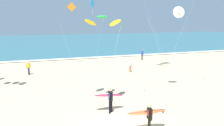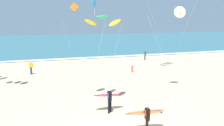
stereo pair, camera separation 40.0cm
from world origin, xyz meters
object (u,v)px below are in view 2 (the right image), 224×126
Objects in this scene: kite_arc_emerald_close at (102,21)px; bystander_blue_top at (145,55)px; bystander_yellow_top at (31,67)px; kite_delta_ivory_near at (180,12)px; surfer_lead at (109,97)px; surfer_trailing at (146,115)px; kite_diamond_amber_mid at (74,9)px; bystander_white_top at (132,66)px; kite_diamond_cobalt_extra at (95,6)px.

kite_arc_emerald_close reaches higher than bystander_blue_top.
bystander_blue_top is (16.52, 4.95, 0.00)m from bystander_yellow_top.
bystander_blue_top is (4.25, 15.31, -5.93)m from kite_delta_ivory_near.
surfer_lead is at bearing -159.18° from kite_delta_ivory_near.
kite_arc_emerald_close is (-1.05, 5.24, 5.03)m from surfer_trailing.
kite_delta_ivory_near reaches higher than surfer_trailing.
bystander_yellow_top is at bearing 111.97° from surfer_trailing.
bystander_white_top is at bearing -45.89° from kite_diamond_amber_mid.
surfer_lead is 0.32× the size of kite_arc_emerald_close.
kite_diamond_cobalt_extra is 5.47× the size of bystander_yellow_top.
surfer_lead is 1.30× the size of bystander_yellow_top.
kite_delta_ivory_near is 9.94m from bystander_white_top.
kite_diamond_amber_mid reaches higher than bystander_blue_top.
kite_diamond_cobalt_extra reaches higher than bystander_yellow_top.
surfer_trailing is 1.51× the size of bystander_yellow_top.
kite_diamond_amber_mid is (-1.02, 19.94, 6.42)m from surfer_trailing.
kite_diamond_cobalt_extra is (1.16, 17.19, 6.76)m from surfer_trailing.
kite_diamond_amber_mid is at bearing 89.88° from kite_arc_emerald_close.
surfer_trailing is 18.51m from kite_diamond_cobalt_extra.
bystander_yellow_top is (-6.59, 16.33, -0.24)m from surfer_trailing.
kite_diamond_amber_mid is at bearing 128.44° from kite_diamond_cobalt_extra.
kite_diamond_cobalt_extra reaches higher than surfer_trailing.
surfer_trailing is 20.98m from kite_diamond_amber_mid.
kite_diamond_amber_mid is 9.40m from bystander_yellow_top.
surfer_trailing reaches higher than bystander_white_top.
kite_delta_ivory_near is (6.81, 2.59, 5.70)m from surfer_lead.
bystander_yellow_top is at bearing -163.34° from bystander_blue_top.
kite_diamond_cobalt_extra is at bearing -51.56° from kite_diamond_amber_mid.
bystander_blue_top is 8.97m from bystander_white_top.
kite_diamond_amber_mid is (0.10, 16.57, 6.44)m from surfer_lead.
surfer_trailing is at bearing -133.63° from kite_delta_ivory_near.
kite_diamond_cobalt_extra is 10.48m from bystander_yellow_top.
kite_arc_emerald_close is at bearing -100.50° from kite_diamond_cobalt_extra.
kite_arc_emerald_close is (-0.03, -14.70, -1.39)m from kite_diamond_amber_mid.
kite_arc_emerald_close is (-6.74, -0.72, -0.65)m from kite_delta_ivory_near.
surfer_trailing is at bearing -93.86° from kite_diamond_cobalt_extra.
kite_diamond_amber_mid reaches higher than bystander_yellow_top.
surfer_lead reaches higher than bystander_yellow_top.
surfer_lead is at bearing -121.70° from bystander_blue_top.
kite_diamond_cobalt_extra is at bearing 79.50° from kite_arc_emerald_close.
surfer_lead is 21.04m from bystander_blue_top.
kite_delta_ivory_near is 1.13× the size of kite_arc_emerald_close.
surfer_trailing is at bearing -115.02° from bystander_blue_top.
bystander_white_top is at bearing 60.47° from surfer_lead.
kite_arc_emerald_close is at bearing -124.23° from bystander_white_top.
kite_arc_emerald_close reaches higher than bystander_yellow_top.
surfer_lead is 5.38m from kite_arc_emerald_close.
kite_diamond_amber_mid is at bearing 134.11° from bystander_white_top.
bystander_blue_top and bystander_white_top have the same top height.
kite_delta_ivory_near reaches higher than bystander_yellow_top.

